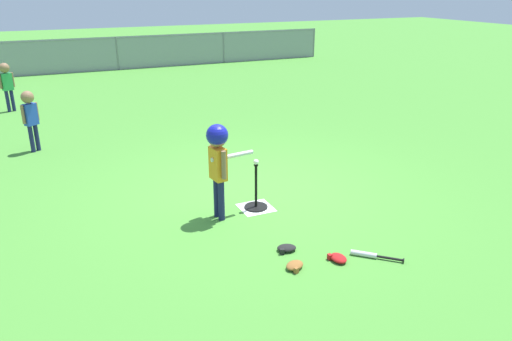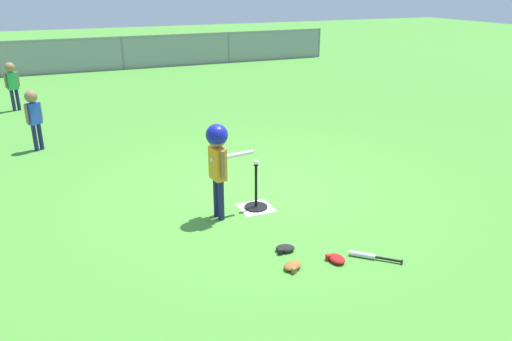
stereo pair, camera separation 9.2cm
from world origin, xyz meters
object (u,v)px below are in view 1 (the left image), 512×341
object	(u,v)px
batter_child	(218,152)
fielder_deep_left	(7,81)
baseball_on_tee	(256,162)
fielder_deep_right	(30,113)
batting_tee	(256,201)
glove_near_bats	(338,258)
glove_by_plate	(286,248)
spare_bat_silver	(369,255)
glove_tossed_aside	(295,266)

from	to	relation	value
batter_child	fielder_deep_left	distance (m)	7.87
baseball_on_tee	fielder_deep_right	distance (m)	4.72
batting_tee	glove_near_bats	bearing A→B (deg)	-80.83
batter_child	glove_by_plate	bearing A→B (deg)	-70.50
spare_bat_silver	glove_tossed_aside	size ratio (longest dim) A/B	1.75
fielder_deep_left	glove_by_plate	distance (m)	9.09
glove_by_plate	glove_tossed_aside	bearing A→B (deg)	-103.90
batter_child	fielder_deep_left	size ratio (longest dim) A/B	1.10
fielder_deep_right	glove_by_plate	bearing A→B (deg)	-63.65
batter_child	glove_near_bats	bearing A→B (deg)	-62.18
batter_child	fielder_deep_right	world-z (taller)	batter_child
fielder_deep_right	glove_by_plate	size ratio (longest dim) A/B	4.35
glove_near_bats	fielder_deep_right	bearing A→B (deg)	118.06
spare_bat_silver	glove_near_bats	bearing A→B (deg)	167.29
batter_child	batting_tee	bearing A→B (deg)	7.96
glove_by_plate	batting_tee	bearing A→B (deg)	82.47
fielder_deep_right	glove_tossed_aside	xyz separation A→B (m)	(2.43, -5.46, -0.68)
fielder_deep_right	glove_tossed_aside	distance (m)	6.01
glove_near_bats	glove_tossed_aside	bearing A→B (deg)	173.06
batting_tee	baseball_on_tee	world-z (taller)	baseball_on_tee
fielder_deep_right	fielder_deep_left	world-z (taller)	fielder_deep_left
glove_by_plate	spare_bat_silver	bearing A→B (deg)	-33.10
fielder_deep_left	spare_bat_silver	world-z (taller)	fielder_deep_left
spare_bat_silver	glove_by_plate	world-z (taller)	glove_by_plate
batting_tee	spare_bat_silver	bearing A→B (deg)	-69.92
fielder_deep_left	glove_by_plate	world-z (taller)	fielder_deep_left
baseball_on_tee	fielder_deep_left	xyz separation A→B (m)	(-3.12, 7.37, 0.07)
baseball_on_tee	glove_tossed_aside	world-z (taller)	baseball_on_tee
fielder_deep_right	spare_bat_silver	distance (m)	6.54
fielder_deep_left	fielder_deep_right	bearing A→B (deg)	-82.78
fielder_deep_left	glove_tossed_aside	distance (m)	9.41
baseball_on_tee	fielder_deep_left	distance (m)	8.00
fielder_deep_right	glove_by_plate	world-z (taller)	fielder_deep_right
spare_bat_silver	fielder_deep_left	bearing A→B (deg)	112.42
batter_child	spare_bat_silver	distance (m)	2.20
glove_tossed_aside	glove_by_plate	bearing A→B (deg)	76.10
spare_bat_silver	glove_tossed_aside	xyz separation A→B (m)	(-0.88, 0.14, 0.01)
baseball_on_tee	spare_bat_silver	distance (m)	1.93
batting_tee	fielder_deep_left	bearing A→B (deg)	112.96
batting_tee	batter_child	xyz separation A→B (m)	(-0.56, -0.08, 0.81)
fielder_deep_right	batter_child	bearing A→B (deg)	-61.84
glove_tossed_aside	batting_tee	bearing A→B (deg)	80.96
spare_bat_silver	glove_near_bats	world-z (taller)	glove_near_bats
spare_bat_silver	glove_by_plate	xyz separation A→B (m)	(-0.79, 0.51, 0.01)
batting_tee	glove_near_bats	world-z (taller)	batting_tee
fielder_deep_right	glove_near_bats	size ratio (longest dim) A/B	4.96
fielder_deep_left	glove_near_bats	bearing A→B (deg)	-69.39
spare_bat_silver	glove_tossed_aside	distance (m)	0.89
fielder_deep_left	spare_bat_silver	bearing A→B (deg)	-67.58
batting_tee	glove_near_bats	xyz separation A→B (m)	(0.26, -1.63, -0.06)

